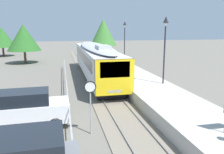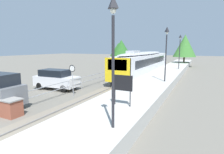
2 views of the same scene
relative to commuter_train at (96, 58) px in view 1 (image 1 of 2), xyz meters
name	(u,v)px [view 1 (image 1 of 2)]	position (x,y,z in m)	size (l,w,h in m)	color
ground_plane	(69,81)	(-3.00, -0.91, -2.14)	(160.00, 160.00, 0.00)	#6B665B
track_rails	(97,79)	(0.00, -0.91, -2.11)	(3.20, 60.00, 0.14)	slate
commuter_train	(96,58)	(0.00, 0.00, 0.00)	(2.82, 18.98, 3.74)	silver
station_platform	(126,74)	(3.25, -0.91, -1.69)	(3.90, 60.00, 0.90)	#B7B5AD
platform_lamp_mid_platform	(165,38)	(4.46, -7.59, 2.48)	(0.34, 0.34, 5.35)	#232328
platform_lamp_far_end	(125,34)	(4.46, 4.42, 2.48)	(0.34, 0.34, 5.35)	#232328
speed_limit_sign	(90,94)	(-2.26, -13.70, -0.02)	(0.61, 0.10, 2.81)	#9EA0A5
carpark_fence	(68,102)	(-3.30, -10.91, -1.24)	(0.06, 36.06, 1.25)	#9EA0A5
parked_suv_white	(25,109)	(-5.65, -12.09, -1.08)	(4.68, 2.10, 2.04)	white
tree_behind_carpark	(103,32)	(4.09, 17.92, 2.50)	(4.94, 4.94, 7.10)	brown
tree_behind_station_far	(24,38)	(-9.21, 13.18, 1.83)	(5.07, 5.07, 6.00)	brown
tree_distant_left	(2,37)	(-14.80, 24.00, 1.55)	(4.99, 4.99, 5.58)	brown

